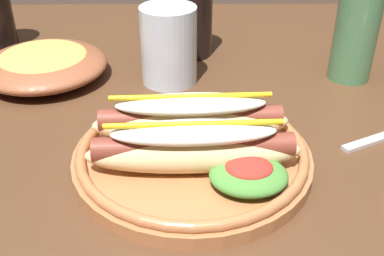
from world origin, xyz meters
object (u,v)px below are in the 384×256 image
object	(u,v)px
extra_cup	(187,15)
side_bowl	(44,63)
water_cup	(169,45)
glass_bottle	(359,18)
hot_dog_plate	(194,146)

from	to	relation	value
extra_cup	side_bowl	bearing A→B (deg)	-155.92
water_cup	glass_bottle	xyz separation A→B (m)	(0.28, 0.01, 0.04)
side_bowl	water_cup	bearing A→B (deg)	-3.08
extra_cup	side_bowl	world-z (taller)	extra_cup
hot_dog_plate	side_bowl	world-z (taller)	hot_dog_plate
extra_cup	water_cup	bearing A→B (deg)	-104.18
water_cup	extra_cup	world-z (taller)	extra_cup
water_cup	glass_bottle	size ratio (longest dim) A/B	0.49
glass_bottle	side_bowl	distance (m)	0.48
hot_dog_plate	water_cup	size ratio (longest dim) A/B	2.35
water_cup	side_bowl	xyz separation A→B (m)	(-0.19, 0.01, -0.03)
side_bowl	glass_bottle	bearing A→B (deg)	-0.14
hot_dog_plate	water_cup	world-z (taller)	water_cup
glass_bottle	hot_dog_plate	bearing A→B (deg)	-136.51
water_cup	side_bowl	size ratio (longest dim) A/B	0.60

